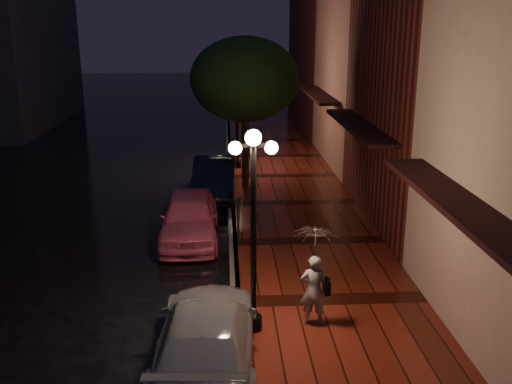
% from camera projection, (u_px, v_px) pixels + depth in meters
% --- Properties ---
extents(ground, '(120.00, 120.00, 0.00)m').
position_uv_depth(ground, '(233.00, 247.00, 16.97)').
color(ground, black).
rests_on(ground, ground).
extents(sidewalk, '(4.50, 60.00, 0.15)m').
position_uv_depth(sidewalk, '(308.00, 243.00, 17.07)').
color(sidewalk, '#40150B').
rests_on(sidewalk, ground).
extents(curb, '(0.25, 60.00, 0.15)m').
position_uv_depth(curb, '(233.00, 245.00, 16.95)').
color(curb, '#595451').
rests_on(curb, ground).
extents(storefront_mid, '(5.00, 8.00, 11.00)m').
position_uv_depth(storefront_mid, '(455.00, 53.00, 17.67)').
color(storefront_mid, '#511914').
rests_on(storefront_mid, ground).
extents(storefront_far, '(5.00, 8.00, 9.00)m').
position_uv_depth(storefront_far, '(384.00, 66.00, 25.61)').
color(storefront_far, '#8C5951').
rests_on(storefront_far, ground).
extents(storefront_extra, '(5.00, 12.00, 10.00)m').
position_uv_depth(storefront_extra, '(340.00, 45.00, 35.03)').
color(storefront_extra, '#511914').
rests_on(storefront_extra, ground).
extents(streetlamp_near, '(0.96, 0.36, 4.31)m').
position_uv_depth(streetlamp_near, '(253.00, 221.00, 11.46)').
color(streetlamp_near, black).
rests_on(streetlamp_near, sidewalk).
extents(streetlamp_far, '(0.96, 0.36, 4.31)m').
position_uv_depth(streetlamp_far, '(237.00, 113.00, 24.84)').
color(streetlamp_far, black).
rests_on(streetlamp_far, sidewalk).
extents(street_tree, '(4.16, 4.16, 5.80)m').
position_uv_depth(street_tree, '(245.00, 82.00, 21.51)').
color(street_tree, black).
rests_on(street_tree, sidewalk).
extents(pink_car, '(1.77, 4.31, 1.46)m').
position_uv_depth(pink_car, '(189.00, 217.00, 17.33)').
color(pink_car, '#E25D82').
rests_on(pink_car, ground).
extents(navy_car, '(1.77, 4.56, 1.48)m').
position_uv_depth(navy_car, '(215.00, 176.00, 21.85)').
color(navy_car, black).
rests_on(navy_car, ground).
extents(silver_car, '(2.18, 4.82, 1.37)m').
position_uv_depth(silver_car, '(207.00, 335.00, 10.90)').
color(silver_car, '#A5A5AD').
rests_on(silver_car, ground).
extents(woman_with_umbrella, '(0.92, 0.94, 2.22)m').
position_uv_depth(woman_with_umbrella, '(315.00, 261.00, 11.97)').
color(woman_with_umbrella, white).
rests_on(woman_with_umbrella, sidewalk).
extents(parking_meter, '(0.16, 0.14, 1.43)m').
position_uv_depth(parking_meter, '(238.00, 216.00, 16.52)').
color(parking_meter, black).
rests_on(parking_meter, sidewalk).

